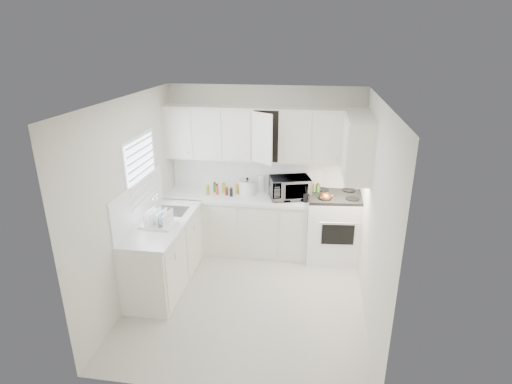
% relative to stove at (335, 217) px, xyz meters
% --- Properties ---
extents(floor, '(3.20, 3.20, 0.00)m').
position_rel_stove_xyz_m(floor, '(-1.14, -1.30, -0.67)').
color(floor, beige).
rests_on(floor, ground).
extents(ceiling, '(3.20, 3.20, 0.00)m').
position_rel_stove_xyz_m(ceiling, '(-1.14, -1.30, 1.93)').
color(ceiling, white).
rests_on(ceiling, ground).
extents(wall_back, '(3.00, 0.00, 3.00)m').
position_rel_stove_xyz_m(wall_back, '(-1.14, 0.30, 0.63)').
color(wall_back, silver).
rests_on(wall_back, ground).
extents(wall_front, '(3.00, 0.00, 3.00)m').
position_rel_stove_xyz_m(wall_front, '(-1.14, -2.90, 0.63)').
color(wall_front, silver).
rests_on(wall_front, ground).
extents(wall_left, '(0.00, 3.20, 3.20)m').
position_rel_stove_xyz_m(wall_left, '(-2.64, -1.30, 0.63)').
color(wall_left, silver).
rests_on(wall_left, ground).
extents(wall_right, '(0.00, 3.20, 3.20)m').
position_rel_stove_xyz_m(wall_right, '(0.36, -1.30, 0.63)').
color(wall_right, silver).
rests_on(wall_right, ground).
extents(window_blinds, '(0.06, 0.96, 1.06)m').
position_rel_stove_xyz_m(window_blinds, '(-2.62, -0.95, 0.88)').
color(window_blinds, white).
rests_on(window_blinds, wall_left).
extents(lower_cabinets_back, '(2.22, 0.60, 0.90)m').
position_rel_stove_xyz_m(lower_cabinets_back, '(-1.53, -0.00, -0.22)').
color(lower_cabinets_back, silver).
rests_on(lower_cabinets_back, floor).
extents(lower_cabinets_left, '(0.60, 1.60, 0.90)m').
position_rel_stove_xyz_m(lower_cabinets_left, '(-2.34, -1.10, -0.22)').
color(lower_cabinets_left, silver).
rests_on(lower_cabinets_left, floor).
extents(countertop_back, '(2.24, 0.64, 0.05)m').
position_rel_stove_xyz_m(countertop_back, '(-1.53, -0.01, 0.25)').
color(countertop_back, silver).
rests_on(countertop_back, lower_cabinets_back).
extents(countertop_left, '(0.64, 1.62, 0.05)m').
position_rel_stove_xyz_m(countertop_left, '(-2.33, -1.10, 0.25)').
color(countertop_left, silver).
rests_on(countertop_left, lower_cabinets_left).
extents(backsplash_back, '(2.98, 0.02, 0.55)m').
position_rel_stove_xyz_m(backsplash_back, '(-1.14, 0.29, 0.55)').
color(backsplash_back, white).
rests_on(backsplash_back, wall_back).
extents(backsplash_left, '(0.02, 1.60, 0.55)m').
position_rel_stove_xyz_m(backsplash_left, '(-2.63, -1.10, 0.55)').
color(backsplash_left, white).
rests_on(backsplash_left, wall_left).
extents(upper_cabinets_back, '(3.00, 0.33, 0.80)m').
position_rel_stove_xyz_m(upper_cabinets_back, '(-1.14, 0.13, 0.83)').
color(upper_cabinets_back, silver).
rests_on(upper_cabinets_back, wall_back).
extents(upper_cabinets_right, '(0.33, 0.90, 0.80)m').
position_rel_stove_xyz_m(upper_cabinets_right, '(0.20, -0.48, 0.83)').
color(upper_cabinets_right, silver).
rests_on(upper_cabinets_right, wall_right).
extents(sink, '(0.42, 0.38, 0.30)m').
position_rel_stove_xyz_m(sink, '(-2.33, -0.75, 0.40)').
color(sink, gray).
rests_on(sink, countertop_left).
extents(stove, '(0.94, 0.79, 1.34)m').
position_rel_stove_xyz_m(stove, '(0.00, 0.00, 0.00)').
color(stove, white).
rests_on(stove, floor).
extents(tea_kettle, '(0.26, 0.22, 0.23)m').
position_rel_stove_xyz_m(tea_kettle, '(-0.18, -0.16, 0.38)').
color(tea_kettle, '#9B492A').
rests_on(tea_kettle, stove).
extents(frying_pan, '(0.37, 0.46, 0.04)m').
position_rel_stove_xyz_m(frying_pan, '(0.18, 0.16, 0.29)').
color(frying_pan, black).
rests_on(frying_pan, stove).
extents(microwave, '(0.66, 0.48, 0.40)m').
position_rel_stove_xyz_m(microwave, '(-0.71, 0.00, 0.48)').
color(microwave, gray).
rests_on(microwave, countertop_back).
extents(rice_cooker, '(0.28, 0.28, 0.27)m').
position_rel_stove_xyz_m(rice_cooker, '(-1.38, 0.08, 0.41)').
color(rice_cooker, white).
rests_on(rice_cooker, countertop_back).
extents(paper_towel, '(0.12, 0.12, 0.27)m').
position_rel_stove_xyz_m(paper_towel, '(-1.18, 0.22, 0.41)').
color(paper_towel, white).
rests_on(paper_towel, countertop_back).
extents(utensil_crock, '(0.13, 0.13, 0.32)m').
position_rel_stove_xyz_m(utensil_crock, '(-0.46, -0.11, 0.44)').
color(utensil_crock, black).
rests_on(utensil_crock, countertop_back).
extents(dish_rack, '(0.46, 0.36, 0.24)m').
position_rel_stove_xyz_m(dish_rack, '(-2.33, -1.24, 0.40)').
color(dish_rack, white).
rests_on(dish_rack, countertop_left).
extents(spice_left_0, '(0.06, 0.06, 0.13)m').
position_rel_stove_xyz_m(spice_left_0, '(-1.99, 0.12, 0.34)').
color(spice_left_0, olive).
rests_on(spice_left_0, countertop_back).
extents(spice_left_1, '(0.06, 0.06, 0.13)m').
position_rel_stove_xyz_m(spice_left_1, '(-1.91, 0.03, 0.34)').
color(spice_left_1, '#2B8131').
rests_on(spice_left_1, countertop_back).
extents(spice_left_2, '(0.06, 0.06, 0.13)m').
position_rel_stove_xyz_m(spice_left_2, '(-1.84, 0.12, 0.34)').
color(spice_left_2, red).
rests_on(spice_left_2, countertop_back).
extents(spice_left_3, '(0.06, 0.06, 0.13)m').
position_rel_stove_xyz_m(spice_left_3, '(-1.76, 0.03, 0.34)').
color(spice_left_3, '#F6B23A').
rests_on(spice_left_3, countertop_back).
extents(spice_left_4, '(0.06, 0.06, 0.13)m').
position_rel_stove_xyz_m(spice_left_4, '(-1.69, 0.12, 0.34)').
color(spice_left_4, '#5A2919').
rests_on(spice_left_4, countertop_back).
extents(spice_left_5, '(0.06, 0.06, 0.13)m').
position_rel_stove_xyz_m(spice_left_5, '(-1.61, 0.03, 0.34)').
color(spice_left_5, black).
rests_on(spice_left_5, countertop_back).
extents(spice_left_6, '(0.06, 0.06, 0.13)m').
position_rel_stove_xyz_m(spice_left_6, '(-1.54, 0.12, 0.34)').
color(spice_left_6, olive).
rests_on(spice_left_6, countertop_back).
extents(sauce_right_0, '(0.06, 0.06, 0.19)m').
position_rel_stove_xyz_m(sauce_right_0, '(-0.56, 0.16, 0.37)').
color(sauce_right_0, red).
rests_on(sauce_right_0, countertop_back).
extents(sauce_right_1, '(0.06, 0.06, 0.19)m').
position_rel_stove_xyz_m(sauce_right_1, '(-0.50, 0.10, 0.37)').
color(sauce_right_1, '#F6B23A').
rests_on(sauce_right_1, countertop_back).
extents(sauce_right_2, '(0.06, 0.06, 0.19)m').
position_rel_stove_xyz_m(sauce_right_2, '(-0.45, 0.16, 0.37)').
color(sauce_right_2, '#5A2919').
rests_on(sauce_right_2, countertop_back).
extents(sauce_right_3, '(0.06, 0.06, 0.19)m').
position_rel_stove_xyz_m(sauce_right_3, '(-0.39, 0.10, 0.37)').
color(sauce_right_3, black).
rests_on(sauce_right_3, countertop_back).
extents(sauce_right_4, '(0.06, 0.06, 0.19)m').
position_rel_stove_xyz_m(sauce_right_4, '(-0.34, 0.16, 0.37)').
color(sauce_right_4, olive).
rests_on(sauce_right_4, countertop_back).
extents(sauce_right_5, '(0.06, 0.06, 0.19)m').
position_rel_stove_xyz_m(sauce_right_5, '(-0.28, 0.10, 0.37)').
color(sauce_right_5, '#2B8131').
rests_on(sauce_right_5, countertop_back).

